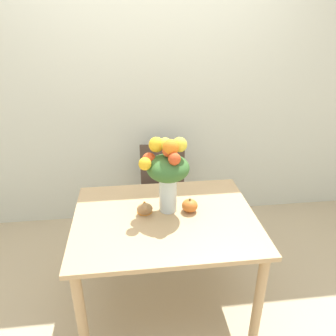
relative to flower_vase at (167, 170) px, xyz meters
name	(u,v)px	position (x,y,z in m)	size (l,w,h in m)	color
ground_plane	(165,301)	(-0.02, -0.08, -1.03)	(12.00, 12.00, 0.00)	tan
wall_back	(150,82)	(-0.02, 1.11, 0.32)	(8.00, 0.06, 2.70)	silver
dining_table	(165,230)	(-0.02, -0.08, -0.40)	(1.16, 0.90, 0.74)	tan
flower_vase	(167,170)	(0.00, 0.00, 0.00)	(0.32, 0.27, 0.50)	silver
pumpkin	(190,206)	(0.14, -0.03, -0.25)	(0.10, 0.10, 0.09)	orange
turkey_figurine	(145,207)	(-0.15, -0.02, -0.25)	(0.10, 0.14, 0.08)	#A87A4C
dining_chair_near_window	(163,192)	(0.04, 0.72, -0.58)	(0.46, 0.46, 0.86)	#47382D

